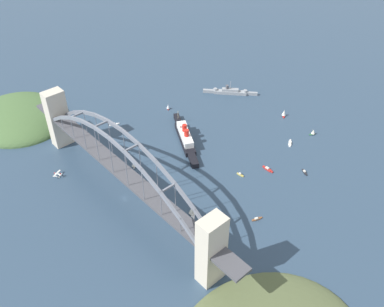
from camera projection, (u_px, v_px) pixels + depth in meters
ground_plane at (124, 198)px, 371.07m from camera, size 1400.00×1400.00×0.00m
harbor_arch_bridge at (120, 170)px, 350.84m from camera, size 280.44×19.25×71.54m
headland_west_shore at (18, 119)px, 470.09m from camera, size 116.18×102.80×29.62m
ocean_liner at (185, 137)px, 434.14m from camera, size 83.75×49.12×18.78m
naval_cruiser at (230, 92)px, 511.98m from camera, size 52.01×46.34×16.92m
seaplane_taxiing_near_bridge at (58, 174)px, 392.90m from camera, size 8.24×9.91×4.86m
small_boat_0 at (305, 172)px, 397.81m from camera, size 8.97×5.73×1.88m
small_boat_1 at (257, 219)px, 350.75m from camera, size 4.44×9.47×2.01m
small_boat_2 at (284, 113)px, 472.43m from camera, size 6.90×7.35×8.47m
small_boat_3 at (268, 169)px, 401.01m from camera, size 12.23×2.93×2.37m
small_boat_4 at (290, 143)px, 433.50m from camera, size 8.54×11.54×1.84m
small_boat_5 at (114, 124)px, 460.16m from camera, size 5.06×11.00×2.39m
small_boat_6 at (192, 211)px, 352.98m from camera, size 9.23×7.06×9.90m
small_boat_7 at (134, 164)px, 402.19m from camera, size 7.56×7.34×8.44m
small_boat_8 at (313, 132)px, 444.73m from camera, size 5.23×7.10×6.98m
small_boat_9 at (240, 174)px, 394.61m from camera, size 7.58×2.21×2.61m
small_boat_10 at (168, 107)px, 484.23m from camera, size 5.98×5.86×7.11m
channel_marker_buoy at (176, 186)px, 381.45m from camera, size 2.20×2.20×2.75m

